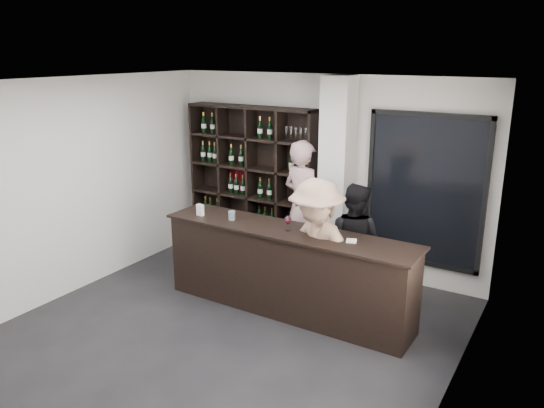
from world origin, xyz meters
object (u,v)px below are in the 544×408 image
Objects in this scene: taster_pink at (303,206)px; customer at (316,252)px; wine_shelf at (252,182)px; taster_black at (353,243)px; tasting_counter at (287,271)px.

customer is at bearing 141.63° from taster_pink.
wine_shelf is 1.50× the size of taster_black.
tasting_counter is 0.97m from taster_black.
taster_pink is 1.20m from taster_black.
taster_pink is 1.10× the size of customer.
taster_black reaches higher than tasting_counter.
tasting_counter is at bearing -173.29° from customer.
taster_pink is at bearing 137.06° from customer.
taster_pink reaches higher than tasting_counter.
customer is (0.43, -0.05, 0.35)m from tasting_counter.
customer is at bearing 81.85° from taster_black.
tasting_counter is 2.09× the size of taster_black.
customer is (-0.14, -0.80, 0.10)m from taster_black.
taster_black is at bearing 53.46° from tasting_counter.
tasting_counter is at bearing 127.90° from taster_pink.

